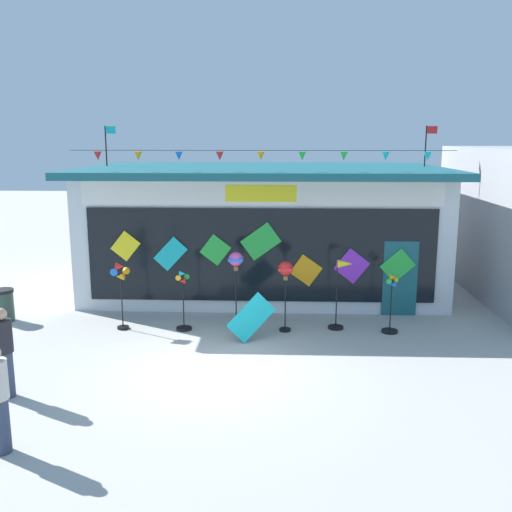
{
  "coord_description": "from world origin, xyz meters",
  "views": [
    {
      "loc": [
        1.34,
        -10.96,
        4.63
      ],
      "look_at": [
        0.75,
        3.53,
        1.66
      ],
      "focal_mm": 40.47,
      "sensor_mm": 36.0,
      "label": 1
    }
  ],
  "objects_px": {
    "kite_shop_building": "(264,227)",
    "wind_spinner_center_left": "(236,268)",
    "wind_spinner_far_right": "(391,306)",
    "wind_spinner_far_left": "(121,282)",
    "wind_spinner_center_right": "(286,275)",
    "trash_bin": "(4,305)",
    "display_kite_on_ground": "(251,318)",
    "person_near_camera": "(3,350)",
    "wind_spinner_right": "(341,286)",
    "wind_spinner_left": "(183,301)"
  },
  "relations": [
    {
      "from": "kite_shop_building",
      "to": "display_kite_on_ground",
      "type": "xyz_separation_m",
      "value": [
        -0.16,
        -5.01,
        -1.35
      ]
    },
    {
      "from": "kite_shop_building",
      "to": "wind_spinner_far_right",
      "type": "xyz_separation_m",
      "value": [
        3.18,
        -4.28,
        -1.24
      ]
    },
    {
      "from": "wind_spinner_left",
      "to": "person_near_camera",
      "type": "relative_size",
      "value": 0.89
    },
    {
      "from": "wind_spinner_left",
      "to": "wind_spinner_right",
      "type": "bearing_deg",
      "value": 3.72
    },
    {
      "from": "wind_spinner_center_left",
      "to": "wind_spinner_left",
      "type": "bearing_deg",
      "value": -168.82
    },
    {
      "from": "wind_spinner_center_left",
      "to": "wind_spinner_right",
      "type": "distance_m",
      "value": 2.62
    },
    {
      "from": "wind_spinner_far_left",
      "to": "display_kite_on_ground",
      "type": "height_order",
      "value": "wind_spinner_far_left"
    },
    {
      "from": "wind_spinner_far_left",
      "to": "wind_spinner_left",
      "type": "distance_m",
      "value": 1.6
    },
    {
      "from": "kite_shop_building",
      "to": "wind_spinner_right",
      "type": "bearing_deg",
      "value": -63.48
    },
    {
      "from": "person_near_camera",
      "to": "trash_bin",
      "type": "xyz_separation_m",
      "value": [
        -2.1,
        4.35,
        -0.46
      ]
    },
    {
      "from": "wind_spinner_center_left",
      "to": "wind_spinner_far_left",
      "type": "bearing_deg",
      "value": -174.79
    },
    {
      "from": "person_near_camera",
      "to": "display_kite_on_ground",
      "type": "height_order",
      "value": "person_near_camera"
    },
    {
      "from": "wind_spinner_right",
      "to": "person_near_camera",
      "type": "relative_size",
      "value": 1.04
    },
    {
      "from": "wind_spinner_center_left",
      "to": "person_near_camera",
      "type": "relative_size",
      "value": 1.14
    },
    {
      "from": "wind_spinner_far_left",
      "to": "wind_spinner_far_right",
      "type": "xyz_separation_m",
      "value": [
        6.55,
        0.0,
        -0.54
      ]
    },
    {
      "from": "kite_shop_building",
      "to": "wind_spinner_far_left",
      "type": "height_order",
      "value": "kite_shop_building"
    },
    {
      "from": "wind_spinner_center_right",
      "to": "wind_spinner_right",
      "type": "distance_m",
      "value": 1.43
    },
    {
      "from": "wind_spinner_left",
      "to": "display_kite_on_ground",
      "type": "bearing_deg",
      "value": -23.35
    },
    {
      "from": "wind_spinner_left",
      "to": "person_near_camera",
      "type": "height_order",
      "value": "person_near_camera"
    },
    {
      "from": "person_near_camera",
      "to": "display_kite_on_ground",
      "type": "bearing_deg",
      "value": -35.7
    },
    {
      "from": "wind_spinner_left",
      "to": "wind_spinner_far_right",
      "type": "bearing_deg",
      "value": 0.02
    },
    {
      "from": "wind_spinner_far_left",
      "to": "wind_spinner_center_right",
      "type": "height_order",
      "value": "wind_spinner_center_right"
    },
    {
      "from": "wind_spinner_far_right",
      "to": "display_kite_on_ground",
      "type": "xyz_separation_m",
      "value": [
        -3.34,
        -0.73,
        -0.11
      ]
    },
    {
      "from": "wind_spinner_center_left",
      "to": "trash_bin",
      "type": "distance_m",
      "value": 6.1
    },
    {
      "from": "wind_spinner_center_right",
      "to": "wind_spinner_right",
      "type": "height_order",
      "value": "wind_spinner_right"
    },
    {
      "from": "kite_shop_building",
      "to": "wind_spinner_far_left",
      "type": "relative_size",
      "value": 6.31
    },
    {
      "from": "wind_spinner_far_left",
      "to": "wind_spinner_center_left",
      "type": "xyz_separation_m",
      "value": [
        2.8,
        0.26,
        0.32
      ]
    },
    {
      "from": "wind_spinner_left",
      "to": "display_kite_on_ground",
      "type": "xyz_separation_m",
      "value": [
        1.69,
        -0.73,
        -0.16
      ]
    },
    {
      "from": "kite_shop_building",
      "to": "wind_spinner_center_left",
      "type": "xyz_separation_m",
      "value": [
        -0.57,
        -4.03,
        -0.39
      ]
    },
    {
      "from": "wind_spinner_far_left",
      "to": "wind_spinner_far_right",
      "type": "height_order",
      "value": "wind_spinner_far_left"
    },
    {
      "from": "kite_shop_building",
      "to": "trash_bin",
      "type": "height_order",
      "value": "kite_shop_building"
    },
    {
      "from": "kite_shop_building",
      "to": "trash_bin",
      "type": "relative_size",
      "value": 12.52
    },
    {
      "from": "kite_shop_building",
      "to": "person_near_camera",
      "type": "bearing_deg",
      "value": -118.86
    },
    {
      "from": "wind_spinner_left",
      "to": "person_near_camera",
      "type": "xyz_separation_m",
      "value": [
        -2.63,
        -3.84,
        0.16
      ]
    },
    {
      "from": "display_kite_on_ground",
      "to": "wind_spinner_center_right",
      "type": "bearing_deg",
      "value": 43.44
    },
    {
      "from": "wind_spinner_center_right",
      "to": "trash_bin",
      "type": "bearing_deg",
      "value": 176.18
    },
    {
      "from": "kite_shop_building",
      "to": "wind_spinner_center_left",
      "type": "distance_m",
      "value": 4.09
    },
    {
      "from": "wind_spinner_center_left",
      "to": "wind_spinner_center_right",
      "type": "xyz_separation_m",
      "value": [
        1.21,
        -0.23,
        -0.11
      ]
    },
    {
      "from": "wind_spinner_left",
      "to": "trash_bin",
      "type": "distance_m",
      "value": 4.76
    },
    {
      "from": "wind_spinner_far_left",
      "to": "wind_spinner_left",
      "type": "xyz_separation_m",
      "value": [
        1.52,
        0.0,
        -0.48
      ]
    },
    {
      "from": "wind_spinner_center_right",
      "to": "wind_spinner_far_right",
      "type": "relative_size",
      "value": 1.2
    },
    {
      "from": "wind_spinner_far_left",
      "to": "trash_bin",
      "type": "bearing_deg",
      "value": 171.03
    },
    {
      "from": "person_near_camera",
      "to": "wind_spinner_right",
      "type": "bearing_deg",
      "value": -39.2
    },
    {
      "from": "wind_spinner_right",
      "to": "wind_spinner_far_right",
      "type": "bearing_deg",
      "value": -11.99
    },
    {
      "from": "trash_bin",
      "to": "wind_spinner_far_right",
      "type": "bearing_deg",
      "value": -2.94
    },
    {
      "from": "wind_spinner_left",
      "to": "wind_spinner_far_right",
      "type": "height_order",
      "value": "wind_spinner_left"
    },
    {
      "from": "wind_spinner_far_right",
      "to": "trash_bin",
      "type": "xyz_separation_m",
      "value": [
        -9.75,
        0.5,
        -0.25
      ]
    },
    {
      "from": "wind_spinner_far_right",
      "to": "wind_spinner_center_left",
      "type": "bearing_deg",
      "value": 176.19
    },
    {
      "from": "wind_spinner_far_right",
      "to": "wind_spinner_left",
      "type": "bearing_deg",
      "value": -179.98
    },
    {
      "from": "kite_shop_building",
      "to": "wind_spinner_far_right",
      "type": "relative_size",
      "value": 7.28
    }
  ]
}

